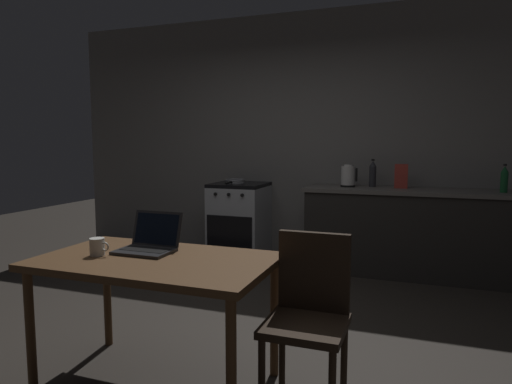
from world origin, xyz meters
TOP-DOWN VIEW (x-y plane):
  - ground_plane at (0.00, 0.00)m, footprint 12.00×12.00m
  - back_wall at (0.30, 2.35)m, footprint 6.40×0.10m
  - kitchen_counter at (1.31, 2.00)m, footprint 2.16×0.64m
  - stove_oven at (-0.59, 2.00)m, footprint 0.60×0.62m
  - dining_table at (0.03, -0.74)m, footprint 1.30×0.76m
  - chair at (0.88, -0.65)m, footprint 0.40×0.40m
  - laptop at (-0.10, -0.62)m, footprint 0.32×0.28m
  - electric_kettle at (0.66, 2.00)m, footprint 0.17×0.15m
  - bottle at (2.13, 1.95)m, footprint 0.07×0.07m
  - frying_pan at (-0.63, 1.97)m, footprint 0.22×0.40m
  - coffee_mug at (-0.31, -0.80)m, footprint 0.12×0.08m
  - cereal_box at (1.20, 2.02)m, footprint 0.13×0.05m
  - bottle_b at (0.91, 2.08)m, footprint 0.07×0.07m

SIDE VIEW (x-z plane):
  - ground_plane at x=0.00m, z-range 0.00..0.00m
  - stove_oven at x=-0.59m, z-range 0.00..0.89m
  - kitchen_counter at x=1.31m, z-range 0.00..0.89m
  - chair at x=0.88m, z-range 0.07..0.97m
  - dining_table at x=0.03m, z-range 0.29..1.02m
  - laptop at x=-0.10m, z-range 0.67..0.89m
  - coffee_mug at x=-0.31m, z-range 0.73..0.83m
  - frying_pan at x=-0.63m, z-range 0.89..0.94m
  - electric_kettle at x=0.66m, z-range 0.89..1.12m
  - cereal_box at x=1.20m, z-range 0.89..1.14m
  - bottle at x=2.13m, z-range 0.88..1.16m
  - bottle_b at x=0.91m, z-range 0.88..1.18m
  - back_wall at x=0.30m, z-range 0.00..2.84m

